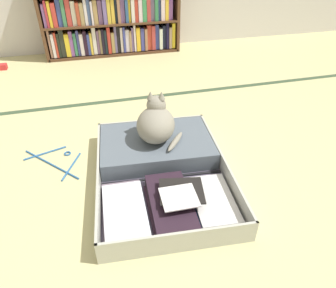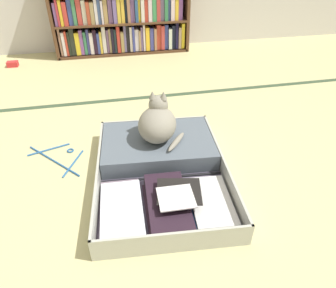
{
  "view_description": "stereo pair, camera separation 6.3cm",
  "coord_description": "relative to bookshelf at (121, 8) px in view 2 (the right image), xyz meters",
  "views": [
    {
      "loc": [
        -0.26,
        -1.12,
        1.1
      ],
      "look_at": [
        0.06,
        0.13,
        0.2
      ],
      "focal_mm": 32.76,
      "sensor_mm": 36.0,
      "label": 1
    },
    {
      "loc": [
        -0.2,
        -1.14,
        1.1
      ],
      "look_at": [
        0.06,
        0.13,
        0.2
      ],
      "focal_mm": 32.76,
      "sensor_mm": 36.0,
      "label": 2
    }
  ],
  "objects": [
    {
      "name": "ground_plane",
      "position": [
        -0.01,
        -2.24,
        -0.45
      ],
      "size": [
        10.0,
        10.0,
        0.0
      ],
      "primitive_type": "plane",
      "color": "#C8C083"
    },
    {
      "name": "tatami_border",
      "position": [
        -0.01,
        -1.16,
        -0.45
      ],
      "size": [
        4.8,
        0.05,
        0.0
      ],
      "color": "#384D33",
      "rests_on": "ground_plane"
    },
    {
      "name": "bookshelf",
      "position": [
        0.0,
        0.0,
        0.0
      ],
      "size": [
        1.4,
        0.28,
        0.93
      ],
      "color": "brown",
      "rests_on": "ground_plane"
    },
    {
      "name": "open_suitcase",
      "position": [
        0.01,
        -2.08,
        -0.4
      ],
      "size": [
        0.74,
        0.96,
        0.12
      ],
      "color": "#B7B7A7",
      "rests_on": "ground_plane"
    },
    {
      "name": "black_cat",
      "position": [
        0.03,
        -1.92,
        -0.23
      ],
      "size": [
        0.31,
        0.33,
        0.27
      ],
      "color": "gray",
      "rests_on": "open_suitcase"
    },
    {
      "name": "clothes_hanger",
      "position": [
        -0.55,
        -1.84,
        -0.45
      ],
      "size": [
        0.33,
        0.35,
        0.01
      ],
      "color": "#2A5F9B",
      "rests_on": "ground_plane"
    },
    {
      "name": "small_red_pouch",
      "position": [
        -1.11,
        -0.21,
        -0.43
      ],
      "size": [
        0.1,
        0.07,
        0.05
      ],
      "color": "red",
      "rests_on": "ground_plane"
    }
  ]
}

